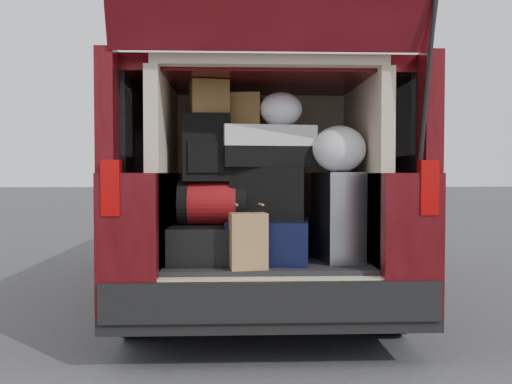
% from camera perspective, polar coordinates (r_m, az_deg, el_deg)
% --- Properties ---
extents(ground, '(80.00, 80.00, 0.00)m').
position_cam_1_polar(ground, '(3.44, 1.24, -16.65)').
color(ground, '#373739').
rests_on(ground, ground).
extents(minivan, '(1.90, 5.35, 2.77)m').
position_cam_1_polar(minivan, '(5.11, -0.02, -0.11)').
color(minivan, black).
rests_on(minivan, ground).
extents(load_floor, '(1.24, 1.05, 0.55)m').
position_cam_1_polar(load_floor, '(3.63, 0.98, -11.13)').
color(load_floor, black).
rests_on(load_floor, ground).
extents(black_hardshell, '(0.42, 0.57, 0.22)m').
position_cam_1_polar(black_hardshell, '(3.42, -5.46, -5.35)').
color(black_hardshell, black).
rests_on(black_hardshell, load_floor).
extents(navy_hardshell, '(0.57, 0.66, 0.26)m').
position_cam_1_polar(navy_hardshell, '(3.44, 1.48, -4.99)').
color(navy_hardshell, black).
rests_on(navy_hardshell, load_floor).
extents(silver_roller, '(0.29, 0.40, 0.55)m').
position_cam_1_polar(silver_roller, '(3.42, 8.62, -2.58)').
color(silver_roller, silver).
rests_on(silver_roller, load_floor).
extents(kraft_bag, '(0.23, 0.16, 0.32)m').
position_cam_1_polar(kraft_bag, '(3.10, -0.81, -5.19)').
color(kraft_bag, '#AC834E').
rests_on(kraft_bag, load_floor).
extents(red_duffel, '(0.43, 0.28, 0.27)m').
position_cam_1_polar(red_duffel, '(3.42, -4.60, -1.14)').
color(red_duffel, maroon).
rests_on(red_duffel, black_hardshell).
extents(black_soft_case, '(0.49, 0.33, 0.33)m').
position_cam_1_polar(black_soft_case, '(3.42, 1.28, -0.11)').
color(black_soft_case, black).
rests_on(black_soft_case, navy_hardshell).
extents(backpack, '(0.30, 0.19, 0.42)m').
position_cam_1_polar(backpack, '(3.39, -5.22, 4.67)').
color(backpack, black).
rests_on(backpack, red_duffel).
extents(twotone_duffel, '(0.61, 0.38, 0.26)m').
position_cam_1_polar(twotone_duffel, '(3.44, 1.17, 4.78)').
color(twotone_duffel, silver).
rests_on(twotone_duffel, black_soft_case).
extents(grocery_sack_lower, '(0.26, 0.23, 0.21)m').
position_cam_1_polar(grocery_sack_lower, '(3.46, -4.95, 9.83)').
color(grocery_sack_lower, olive).
rests_on(grocery_sack_lower, backpack).
extents(grocery_sack_upper, '(0.23, 0.20, 0.21)m').
position_cam_1_polar(grocery_sack_upper, '(3.52, -1.25, 8.57)').
color(grocery_sack_upper, olive).
rests_on(grocery_sack_upper, twotone_duffel).
extents(plastic_bag_center, '(0.27, 0.25, 0.22)m').
position_cam_1_polar(plastic_bag_center, '(3.47, 2.63, 8.69)').
color(plastic_bag_center, white).
rests_on(plastic_bag_center, twotone_duffel).
extents(plastic_bag_right, '(0.33, 0.31, 0.29)m').
position_cam_1_polar(plastic_bag_right, '(3.38, 8.75, 4.50)').
color(plastic_bag_right, white).
rests_on(plastic_bag_right, silver_roller).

